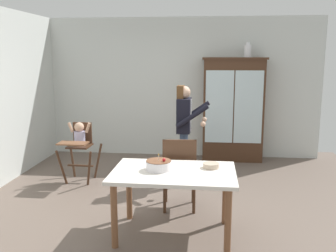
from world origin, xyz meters
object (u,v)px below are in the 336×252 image
object	(u,v)px
adult_person	(185,122)
serving_bowl	(211,165)
china_cabinet	(233,109)
ceramic_vase	(248,51)
high_chair_with_toddler	(79,141)
dining_chair_far_side	(179,169)
dining_table	(174,180)
birthday_cake	(159,165)

from	to	relation	value
adult_person	serving_bowl	distance (m)	1.62
china_cabinet	adult_person	world-z (taller)	china_cabinet
china_cabinet	ceramic_vase	distance (m)	1.11
high_chair_with_toddler	dining_chair_far_side	size ratio (longest dim) A/B	0.99
serving_bowl	dining_chair_far_side	world-z (taller)	dining_chair_far_side
china_cabinet	high_chair_with_toddler	size ratio (longest dim) A/B	2.05
high_chair_with_toddler	dining_table	world-z (taller)	high_chair_with_toddler
serving_bowl	dining_table	bearing A→B (deg)	-158.44
ceramic_vase	dining_chair_far_side	bearing A→B (deg)	-112.76
china_cabinet	ceramic_vase	world-z (taller)	ceramic_vase
ceramic_vase	birthday_cake	bearing A→B (deg)	-111.42
ceramic_vase	dining_table	distance (m)	3.64
ceramic_vase	dining_table	bearing A→B (deg)	-108.61
serving_bowl	dining_chair_far_side	distance (m)	0.67
dining_table	serving_bowl	size ratio (longest dim) A/B	7.49
serving_bowl	china_cabinet	bearing A→B (deg)	81.79
dining_table	birthday_cake	world-z (taller)	birthday_cake
high_chair_with_toddler	adult_person	bearing A→B (deg)	3.22
dining_chair_far_side	china_cabinet	bearing A→B (deg)	-111.83
ceramic_vase	china_cabinet	bearing A→B (deg)	-179.08
serving_bowl	birthday_cake	bearing A→B (deg)	-166.61
high_chair_with_toddler	dining_chair_far_side	distance (m)	1.93
china_cabinet	dining_table	xyz separation A→B (m)	(-0.84, -3.17, -0.34)
ceramic_vase	high_chair_with_toddler	world-z (taller)	ceramic_vase
high_chair_with_toddler	dining_chair_far_side	bearing A→B (deg)	-30.06
china_cabinet	ceramic_vase	xyz separation A→B (m)	(0.23, 0.00, 1.08)
china_cabinet	birthday_cake	distance (m)	3.31
adult_person	dining_table	xyz separation A→B (m)	(-0.01, -1.72, -0.33)
dining_table	serving_bowl	xyz separation A→B (m)	(0.40, 0.16, 0.13)
china_cabinet	dining_table	world-z (taller)	china_cabinet
adult_person	china_cabinet	bearing A→B (deg)	-27.44
birthday_cake	serving_bowl	world-z (taller)	birthday_cake
dining_table	dining_chair_far_side	world-z (taller)	dining_chair_far_side
birthday_cake	china_cabinet	bearing A→B (deg)	72.29
serving_bowl	dining_chair_far_side	size ratio (longest dim) A/B	0.19
dining_chair_far_side	birthday_cake	bearing A→B (deg)	70.41
adult_person	serving_bowl	xyz separation A→B (m)	(0.39, -1.56, -0.20)
birthday_cake	dining_chair_far_side	distance (m)	0.71
adult_person	dining_chair_far_side	size ratio (longest dim) A/B	1.59
high_chair_with_toddler	dining_table	distance (m)	2.33
china_cabinet	serving_bowl	distance (m)	3.05
dining_table	ceramic_vase	bearing A→B (deg)	71.39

